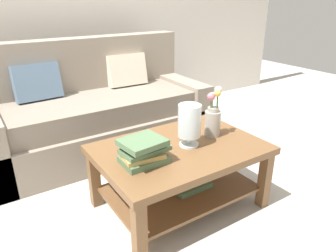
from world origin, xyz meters
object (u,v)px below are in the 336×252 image
at_px(flower_pitcher, 213,118).
at_px(coffee_table, 180,164).
at_px(book_stack_main, 144,151).
at_px(couch, 96,114).
at_px(glass_hurricane_vase, 189,122).

bearing_deg(flower_pitcher, coffee_table, -175.68).
xyz_separation_m(coffee_table, book_stack_main, (-0.32, -0.06, 0.22)).
height_order(couch, book_stack_main, couch).
relative_size(couch, coffee_table, 1.85).
height_order(book_stack_main, glass_hurricane_vase, glass_hurricane_vase).
bearing_deg(book_stack_main, glass_hurricane_vase, 6.04).
distance_m(glass_hurricane_vase, flower_pitcher, 0.25).
relative_size(couch, glass_hurricane_vase, 7.11).
bearing_deg(couch, flower_pitcher, -70.03).
relative_size(glass_hurricane_vase, flower_pitcher, 0.79).
relative_size(book_stack_main, glass_hurricane_vase, 1.07).
xyz_separation_m(couch, coffee_table, (0.14, -1.23, -0.02)).
distance_m(couch, coffee_table, 1.24).
relative_size(coffee_table, book_stack_main, 3.60).
height_order(glass_hurricane_vase, flower_pitcher, flower_pitcher).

